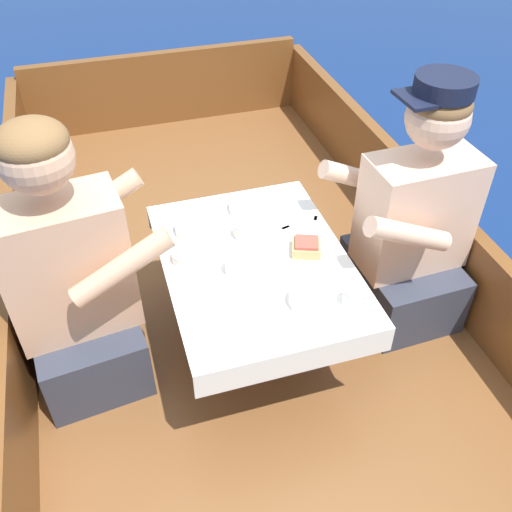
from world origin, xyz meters
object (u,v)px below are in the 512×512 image
Objects in this scene: coffee_cup_starboard at (236,265)px; tin_can at (243,231)px; person_starboard at (412,228)px; person_port at (74,285)px; coffee_cup_port at (354,296)px; sandwich at (306,247)px.

coffee_cup_starboard and tin_can have the same top height.
tin_can is at bearing -13.69° from person_starboard.
person_port is 1.24m from person_starboard.
coffee_cup_port is at bearing -60.63° from tin_can.
person_port is 10.30× the size of coffee_cup_starboard.
tin_can is at bearing 67.25° from coffee_cup_starboard.
person_starboard is at bearing 4.12° from sandwich.
sandwich reaches higher than tin_can.
sandwich is at bearing -12.15° from person_port.
tin_can is (-0.19, 0.16, -0.00)m from sandwich.
person_port is at bearing 169.97° from coffee_cup_starboard.
person_starboard is 0.49m from coffee_cup_port.
coffee_cup_port is 0.50m from tin_can.
sandwich is at bearing 2.04° from person_starboard.
coffee_cup_starboard is 1.49× the size of tin_can.
person_port is 15.32× the size of tin_can.
person_port is 0.93m from coffee_cup_port.
coffee_cup_port is 1.41× the size of tin_can.
coffee_cup_starboard is (0.54, -0.10, 0.03)m from person_port.
coffee_cup_port is (-0.38, -0.31, 0.04)m from person_starboard.
coffee_cup_starboard is (-0.26, -0.02, -0.00)m from sandwich.
sandwich is (-0.44, -0.03, 0.04)m from person_starboard.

